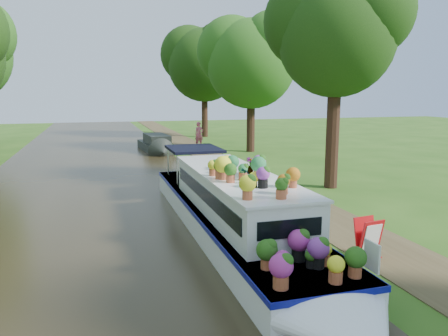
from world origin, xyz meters
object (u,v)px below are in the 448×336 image
second_boat (157,145)px  sandwich_board (368,240)px  plant_boat (236,210)px  pedestrian_pink (199,135)px

second_boat → sandwich_board: (2.20, -21.42, -0.01)m
plant_boat → second_boat: bearing=88.5°
plant_boat → second_boat: plant_boat is taller
plant_boat → pedestrian_pink: bearing=79.4°
second_boat → plant_boat: bearing=-95.5°
plant_boat → sandwich_board: size_ratio=13.84×
second_boat → sandwich_board: 21.53m
plant_boat → second_boat: size_ratio=2.19×
plant_boat → sandwich_board: plant_boat is taller
sandwich_board → pedestrian_pink: pedestrian_pink is taller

